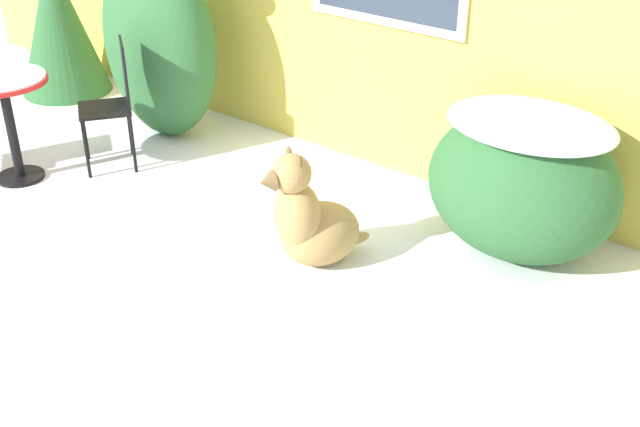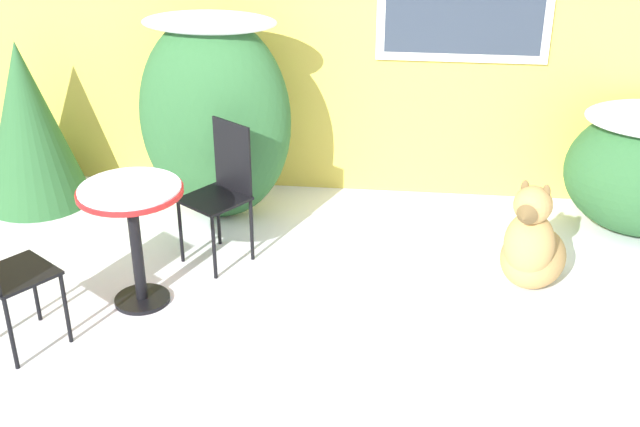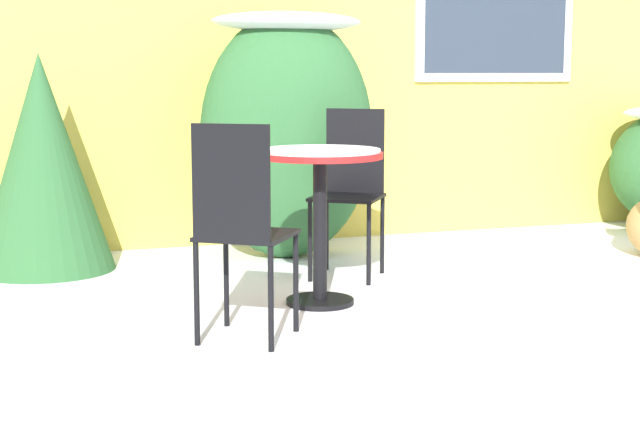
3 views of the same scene
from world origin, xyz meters
TOP-DOWN VIEW (x-y plane):
  - ground_plane at (0.00, 0.00)m, footprint 16.00×16.00m
  - shrub_left at (-0.85, 1.60)m, footprint 1.08×0.63m
  - shrub_middle at (2.17, 1.69)m, footprint 1.16×0.91m
  - evergreen_bush at (-2.29, 1.69)m, footprint 0.79×0.79m
  - patio_table at (-1.07, 0.39)m, footprint 0.61×0.61m
  - patio_chair_near_table at (-0.68, 0.99)m, footprint 0.51×0.51m
  - dog at (1.28, 0.81)m, footprint 0.56×0.70m

SIDE VIEW (x-z plane):
  - ground_plane at x=0.00m, z-range 0.00..0.00m
  - dog at x=1.28m, z-range -0.10..0.66m
  - shrub_middle at x=2.17m, z-range 0.03..0.93m
  - patio_chair_near_table at x=-0.68m, z-range 0.04..0.97m
  - patio_table at x=-1.07m, z-range 0.21..0.98m
  - evergreen_bush at x=-2.29m, z-range 0.00..1.24m
  - shrub_left at x=-0.85m, z-range 0.04..1.53m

